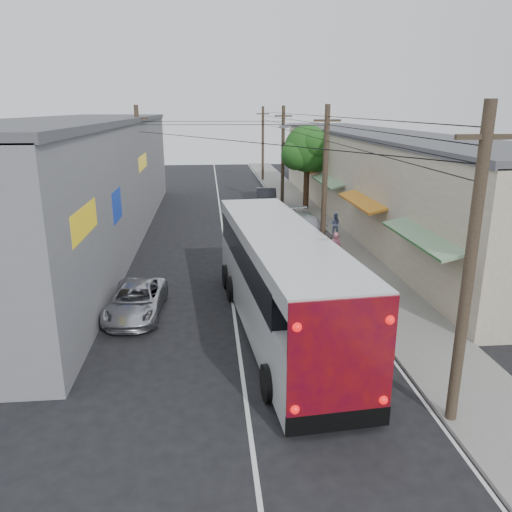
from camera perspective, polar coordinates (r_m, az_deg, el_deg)
The scene contains 13 objects.
ground at distance 14.88m, azimuth -1.33°, elevation -15.07°, with size 120.00×120.00×0.00m, color black.
sidewalk at distance 34.35m, azimuth 7.09°, elevation 3.40°, with size 3.00×80.00×0.12m, color slate.
building_right at distance 36.91m, azimuth 13.50°, elevation 8.87°, with size 7.09×40.00×6.25m.
building_left at distance 31.84m, azimuth -19.47°, elevation 8.13°, with size 7.20×36.00×7.25m.
utility_poles at distance 33.41m, azimuth 1.47°, elevation 10.24°, with size 11.80×45.28×8.00m.
street_tree at distance 39.55m, azimuth 5.98°, elevation 11.93°, with size 4.40×4.00×6.60m.
coach_bus at distance 17.92m, azimuth 2.66°, elevation -2.62°, with size 3.85×13.07×3.72m.
jeepney at distance 20.03m, azimuth -13.54°, elevation -4.96°, with size 2.04×4.43×1.23m, color #BBBBC2.
parked_suv at distance 29.49m, azimuth 5.40°, elevation 2.97°, with size 2.56×6.29×1.82m, color #A8A7B0.
parked_car_mid at distance 37.06m, azimuth 1.89°, elevation 5.49°, with size 1.64×4.09×1.39m, color #27262C.
parked_car_far at distance 41.01m, azimuth 1.17°, elevation 6.66°, with size 1.60×4.58×1.51m, color black.
pedestrian_near at distance 25.39m, azimuth 9.05°, elevation 0.79°, with size 0.64×0.42×1.74m, color #CF6D84.
pedestrian_far at distance 31.77m, azimuth 9.02°, elevation 3.66°, with size 0.68×0.53×1.40m, color #909FD2.
Camera 1 is at (-0.87, -12.64, 7.80)m, focal length 35.00 mm.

